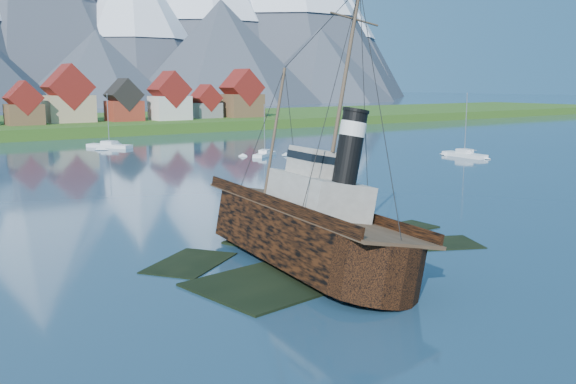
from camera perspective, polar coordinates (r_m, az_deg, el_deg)
ground at (r=53.60m, az=2.90°, el=-6.26°), size 1400.00×1400.00×0.00m
shoal at (r=56.38m, az=2.97°, el=-5.82°), size 31.71×21.24×1.14m
tugboat_wreck at (r=53.89m, az=0.00°, el=-2.91°), size 6.90×29.74×23.56m
sailboat_d at (r=130.30m, az=-2.10°, el=3.32°), size 7.72×6.31×10.98m
sailboat_e at (r=152.81m, az=-15.60°, el=3.92°), size 8.20×10.92×12.89m
sailboat_f at (r=133.54m, az=15.41°, el=3.15°), size 3.26×10.25×13.33m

